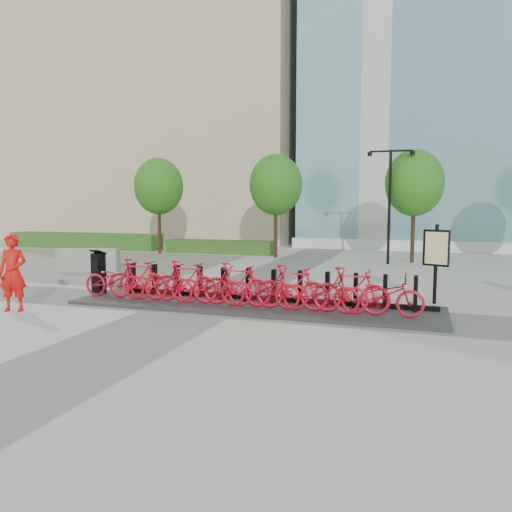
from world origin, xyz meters
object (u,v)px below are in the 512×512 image
(bike_0, at_px, (115,280))
(worker_red, at_px, (13,273))
(kiosk, at_px, (99,272))
(map_sign, at_px, (436,251))
(jersey_barrier, at_px, (89,260))

(bike_0, relative_size, worker_red, 0.98)
(worker_red, bearing_deg, kiosk, 58.32)
(bike_0, distance_m, kiosk, 1.00)
(worker_red, height_order, map_sign, map_sign)
(jersey_barrier, bearing_deg, worker_red, -85.30)
(bike_0, xyz_separation_m, map_sign, (8.39, 2.30, 0.83))
(kiosk, height_order, worker_red, worker_red)
(jersey_barrier, relative_size, map_sign, 1.10)
(worker_red, relative_size, jersey_barrier, 0.82)
(map_sign, bearing_deg, jersey_barrier, -167.64)
(worker_red, bearing_deg, map_sign, 7.29)
(kiosk, relative_size, map_sign, 0.60)
(kiosk, distance_m, worker_red, 2.59)
(bike_0, relative_size, map_sign, 0.89)
(jersey_barrier, bearing_deg, map_sign, -29.04)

